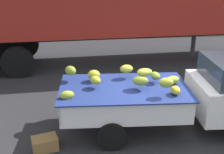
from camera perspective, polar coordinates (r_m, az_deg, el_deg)
The scene contains 5 objects.
ground at distance 7.04m, azimuth 8.54°, elevation -10.22°, with size 220.00×220.00×0.00m, color #28282B.
curb_strip at distance 15.61m, azimuth -0.18°, elevation 8.16°, with size 80.00×0.80×0.16m, color gray.
pickup_truck at distance 7.08m, azimuth 18.98°, elevation -2.99°, with size 5.21×1.99×1.70m.
fallen_banana_bunch_near_tailgate at distance 6.55m, azimuth -11.60°, elevation -12.27°, with size 0.35×0.24×0.16m, color #A8B132.
produce_crate at distance 6.39m, azimuth -13.12°, elevation -12.70°, with size 0.52×0.36×0.29m, color olive.
Camera 1 is at (-1.71, -5.77, 3.67)m, focal length 46.22 mm.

